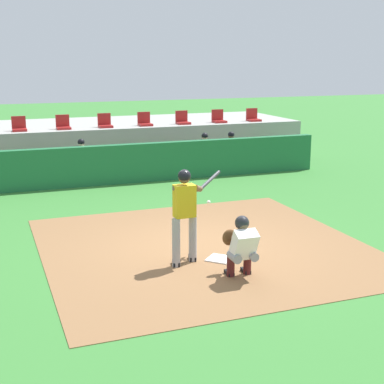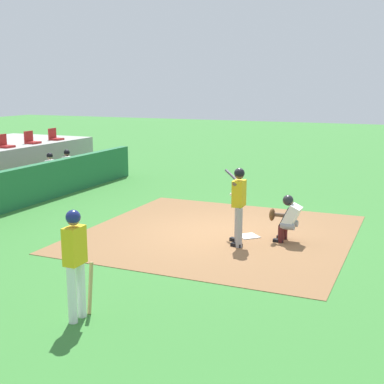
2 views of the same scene
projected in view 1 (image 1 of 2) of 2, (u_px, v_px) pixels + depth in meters
The scene contains 18 objects.
ground_plane at pixel (204, 247), 11.41m from camera, with size 80.00×80.00×0.00m, color #387A33.
dirt_infield at pixel (204, 247), 11.41m from camera, with size 6.40×6.40×0.01m, color olive.
home_plate at pixel (220, 259), 10.68m from camera, with size 0.44×0.44×0.02m, color white.
batter_at_plate at pixel (186, 210), 10.25m from camera, with size 1.26×0.86×1.80m.
catcher_crouched at pixel (241, 244), 9.69m from camera, with size 0.49×1.74×1.13m.
dugout_wall at pixel (126, 164), 17.19m from camera, with size 13.00×0.30×1.20m, color #1E6638.
dugout_bench at pixel (119, 170), 18.19m from camera, with size 11.80×0.44×0.45m, color olive.
dugout_player_1 at pixel (83, 159), 17.54m from camera, with size 0.49×0.70×1.30m.
dugout_player_2 at pixel (206, 152), 18.97m from camera, with size 0.49×0.70×1.30m.
dugout_player_3 at pixel (232, 150), 19.31m from camera, with size 0.49×0.70×1.30m.
stands_platform at pixel (97, 141), 21.17m from camera, with size 15.00×4.40×1.40m, color #9E9E99.
stadium_seat_2 at pixel (19, 127), 18.61m from camera, with size 0.46×0.46×0.48m.
stadium_seat_3 at pixel (63, 125), 19.10m from camera, with size 0.46×0.46×0.48m.
stadium_seat_4 at pixel (105, 123), 19.60m from camera, with size 0.46×0.46×0.48m.
stadium_seat_5 at pixel (145, 122), 20.09m from camera, with size 0.46×0.46×0.48m.
stadium_seat_6 at pixel (183, 120), 20.58m from camera, with size 0.46×0.46×0.48m.
stadium_seat_7 at pixel (219, 119), 21.08m from camera, with size 0.46×0.46×0.48m.
stadium_seat_8 at pixel (253, 117), 21.57m from camera, with size 0.46×0.46×0.48m.
Camera 1 is at (-4.04, -10.06, 3.74)m, focal length 52.37 mm.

